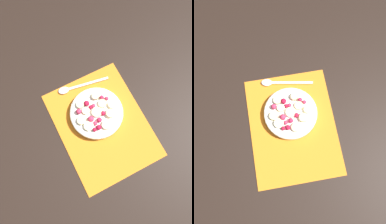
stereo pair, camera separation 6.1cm
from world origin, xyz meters
The scene contains 4 objects.
ground_plane centered at (0.00, 0.00, 0.00)m, with size 3.00×3.00×0.00m, color black.
placemat centered at (0.00, 0.00, 0.00)m, with size 0.40×0.31×0.01m.
fruit_bowl centered at (0.04, 0.00, 0.02)m, with size 0.19×0.19×0.05m.
spoon centered at (0.18, 0.03, 0.01)m, with size 0.05×0.20×0.01m.
Camera 1 is at (-0.14, 0.10, 0.78)m, focal length 35.00 mm.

